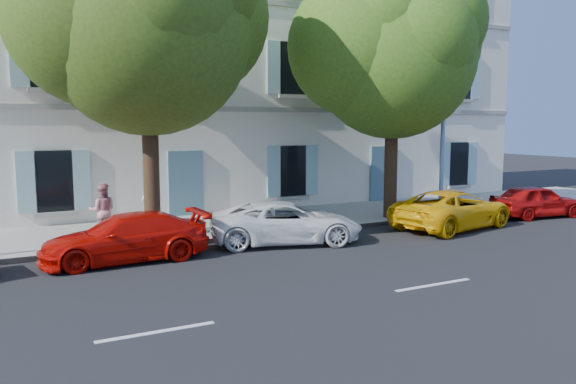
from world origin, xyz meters
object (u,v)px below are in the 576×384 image
tree_left (147,30)px  pedestrian_a (150,207)px  tree_right (393,57)px  car_red_coupe (126,238)px  car_white_coupe (286,222)px  pedestrian_b (103,211)px  car_red_hatchback (536,201)px  street_lamp (447,91)px  car_yellow_supercar (453,209)px

tree_left → pedestrian_a: (0.06, 0.49, -5.06)m
tree_left → tree_right: bearing=-1.5°
car_red_coupe → car_white_coupe: bearing=89.9°
pedestrian_b → car_red_coupe: bearing=103.8°
car_red_hatchback → tree_right: bearing=78.2°
car_white_coupe → tree_right: bearing=-56.3°
car_red_coupe → pedestrian_b: (-0.13, 2.56, 0.35)m
car_white_coupe → street_lamp: (7.20, 1.29, 4.01)m
car_white_coupe → car_red_hatchback: size_ratio=1.24×
street_lamp → pedestrian_a: street_lamp is taller
car_yellow_supercar → tree_right: 5.59m
car_red_coupe → pedestrian_a: bearing=152.1°
tree_left → tree_right: tree_left is taller
car_white_coupe → tree_left: size_ratio=0.48×
car_yellow_supercar → street_lamp: (1.24, 1.77, 3.99)m
car_white_coupe → pedestrian_b: bearing=77.8°
street_lamp → pedestrian_b: (-11.92, 1.21, -3.68)m
tree_left → pedestrian_a: tree_left is taller
car_yellow_supercar → pedestrian_a: 9.75m
car_yellow_supercar → street_lamp: bearing=-46.8°
car_red_hatchback → street_lamp: (-3.15, 1.49, 4.02)m
car_yellow_supercar → tree_right: size_ratio=0.53×
car_yellow_supercar → car_red_hatchback: 4.39m
pedestrian_b → pedestrian_a: bearing=-176.8°
car_white_coupe → tree_left: tree_left is taller
car_red_coupe → car_yellow_supercar: (10.55, -0.42, 0.04)m
car_red_hatchback → tree_left: tree_left is taller
car_white_coupe → pedestrian_a: pedestrian_a is taller
car_yellow_supercar → car_red_hatchback: size_ratio=1.29×
car_yellow_supercar → tree_left: bearing=64.4°
car_red_coupe → tree_right: (9.57, 1.67, 5.13)m
car_yellow_supercar → car_red_hatchback: car_yellow_supercar is taller
street_lamp → tree_left: bearing=177.1°
tree_left → tree_right: 8.42m
car_yellow_supercar → pedestrian_a: bearing=61.5°
car_white_coupe → street_lamp: street_lamp is taller
car_red_hatchback → pedestrian_a: (-13.71, 2.52, 0.38)m
street_lamp → tree_right: bearing=171.9°
tree_left → street_lamp: 10.74m
car_red_hatchback → tree_left: bearing=88.5°
tree_left → tree_right: size_ratio=1.05×
car_red_coupe → car_white_coupe: size_ratio=0.94×
car_yellow_supercar → pedestrian_b: bearing=62.6°
car_red_coupe → pedestrian_a: (1.22, 2.38, 0.39)m
car_white_coupe → street_lamp: bearing=-64.0°
tree_left → street_lamp: tree_left is taller
car_white_coupe → pedestrian_b: (-4.72, 2.50, 0.34)m
car_red_hatchback → car_white_coupe: bearing=95.8°
tree_left → pedestrian_b: (-1.29, 0.67, -5.10)m
tree_right → car_red_coupe: bearing=-170.1°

